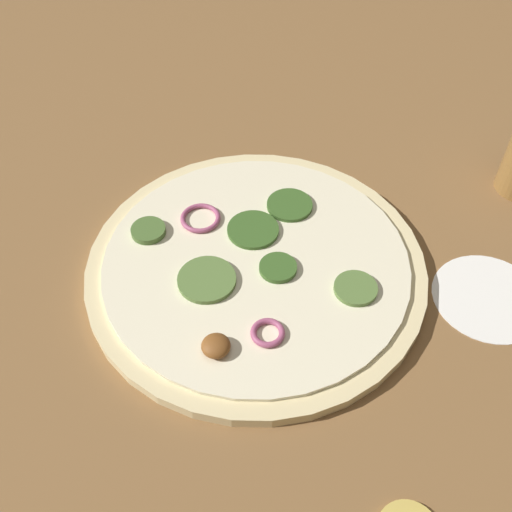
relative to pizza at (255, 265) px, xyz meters
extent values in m
plane|color=brown|center=(0.00, 0.00, -0.01)|extent=(3.00, 3.00, 0.00)
cylinder|color=beige|center=(0.00, 0.00, 0.00)|extent=(0.32, 0.32, 0.01)
cylinder|color=#EFE5C1|center=(0.00, 0.00, 0.01)|extent=(0.29, 0.29, 0.00)
torus|color=#A34C70|center=(-0.07, -0.05, 0.01)|extent=(0.03, 0.03, 0.01)
cylinder|color=#385B23|center=(0.03, 0.02, 0.01)|extent=(0.05, 0.05, 0.00)
ellipsoid|color=brown|center=(-0.10, -0.02, 0.01)|extent=(0.02, 0.02, 0.01)
cylinder|color=#567538|center=(-0.04, 0.03, 0.01)|extent=(0.05, 0.05, 0.00)
cylinder|color=#385B23|center=(0.00, -0.02, 0.01)|extent=(0.04, 0.04, 0.01)
cylinder|color=#567538|center=(0.01, -0.10, 0.01)|extent=(0.04, 0.04, 0.00)
torus|color=#A34C70|center=(0.02, 0.07, 0.01)|extent=(0.04, 0.04, 0.00)
cylinder|color=#385B23|center=(0.08, 0.01, 0.01)|extent=(0.05, 0.05, 0.00)
cylinder|color=#47662D|center=(-0.02, 0.11, 0.01)|extent=(0.03, 0.03, 0.01)
cylinder|color=white|center=(0.08, -0.21, -0.01)|extent=(0.10, 0.10, 0.00)
camera|label=1|loc=(-0.32, -0.18, 0.44)|focal=42.00mm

